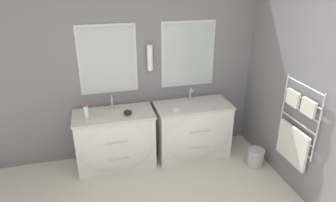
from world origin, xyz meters
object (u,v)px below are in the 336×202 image
vanity_left (116,140)px  waste_bin (256,157)px  vanity_right (193,130)px  amenity_bowl (128,112)px  toiletry_bottle (86,113)px

vanity_left → waste_bin: (1.85, -0.48, -0.27)m
vanity_right → waste_bin: size_ratio=4.18×
waste_bin → vanity_left: bearing=165.4°
vanity_right → waste_bin: bearing=-32.5°
vanity_left → waste_bin: size_ratio=4.18×
vanity_right → waste_bin: vanity_right is taller
vanity_left → amenity_bowl: 0.46m
toiletry_bottle → vanity_right: bearing=2.1°
vanity_right → toiletry_bottle: (-1.43, -0.05, 0.48)m
toiletry_bottle → amenity_bowl: toiletry_bottle is taller
vanity_left → vanity_right: bearing=0.0°
toiletry_bottle → waste_bin: size_ratio=0.80×
amenity_bowl → waste_bin: size_ratio=0.43×
waste_bin → toiletry_bottle: bearing=168.9°
vanity_left → toiletry_bottle: 0.58m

